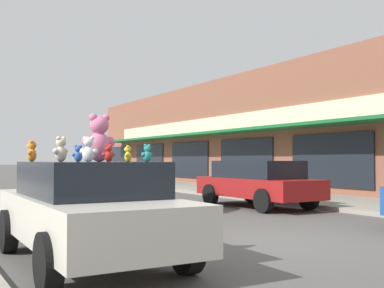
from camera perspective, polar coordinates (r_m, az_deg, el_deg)
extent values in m
plane|color=#514F4C|center=(8.61, 9.75, -11.37)|extent=(260.00, 260.00, 0.00)
cube|color=brown|center=(26.78, 16.58, 1.17)|extent=(11.80, 37.17, 5.60)
cube|color=#19662D|center=(22.43, 4.97, 1.51)|extent=(1.40, 31.23, 0.12)
cube|color=beige|center=(22.85, 6.29, 2.83)|extent=(0.08, 29.74, 0.70)
cube|color=black|center=(18.78, 16.03, -1.86)|extent=(0.06, 4.04, 2.00)
cube|color=black|center=(22.78, 6.33, -1.91)|extent=(0.06, 4.04, 2.00)
cube|color=black|center=(27.23, -0.34, -1.91)|extent=(0.06, 4.04, 2.00)
cube|color=black|center=(31.95, -5.09, -1.89)|extent=(0.06, 4.04, 2.00)
cube|color=black|center=(36.82, -8.61, -1.87)|extent=(0.06, 4.04, 2.00)
cube|color=beige|center=(6.93, -12.19, -8.47)|extent=(1.77, 4.21, 0.59)
cube|color=black|center=(6.89, -12.16, -4.05)|extent=(1.55, 2.32, 0.47)
cylinder|color=black|center=(8.04, -20.93, -9.60)|extent=(0.21, 0.66, 0.66)
cylinder|color=black|center=(8.46, -9.33, -9.30)|extent=(0.21, 0.66, 0.66)
cylinder|color=black|center=(5.52, -16.68, -13.29)|extent=(0.21, 0.66, 0.66)
cylinder|color=black|center=(6.12, -0.62, -12.21)|extent=(0.21, 0.66, 0.66)
ellipsoid|color=pink|center=(6.92, -10.94, -0.34)|extent=(0.34, 0.30, 0.42)
sphere|color=pink|center=(6.93, -10.92, 2.23)|extent=(0.29, 0.29, 0.27)
sphere|color=pink|center=(6.98, -10.19, 3.05)|extent=(0.12, 0.12, 0.11)
sphere|color=pink|center=(6.90, -11.64, 3.11)|extent=(0.12, 0.12, 0.11)
sphere|color=#FFA3DA|center=(7.03, -11.29, 2.04)|extent=(0.11, 0.11, 0.10)
sphere|color=pink|center=(7.01, -9.74, 0.24)|extent=(0.17, 0.17, 0.15)
sphere|color=pink|center=(6.87, -12.30, 0.29)|extent=(0.17, 0.17, 0.15)
ellipsoid|color=teal|center=(6.14, -5.33, -1.47)|extent=(0.13, 0.11, 0.14)
sphere|color=teal|center=(6.14, -5.33, -0.49)|extent=(0.11, 0.11, 0.09)
sphere|color=teal|center=(6.16, -5.08, -0.17)|extent=(0.04, 0.04, 0.04)
sphere|color=teal|center=(6.13, -5.57, -0.16)|extent=(0.04, 0.04, 0.04)
sphere|color=#47CDC6|center=(6.18, -5.54, -0.55)|extent=(0.04, 0.04, 0.03)
sphere|color=teal|center=(6.18, -4.95, -1.25)|extent=(0.06, 0.06, 0.05)
sphere|color=teal|center=(6.12, -5.81, -1.24)|extent=(0.06, 0.06, 0.05)
ellipsoid|color=orange|center=(7.50, -18.44, -1.25)|extent=(0.18, 0.19, 0.20)
sphere|color=orange|center=(7.51, -18.43, -0.14)|extent=(0.17, 0.17, 0.12)
sphere|color=orange|center=(7.55, -18.33, 0.21)|extent=(0.07, 0.07, 0.05)
sphere|color=orange|center=(7.46, -18.52, 0.24)|extent=(0.07, 0.07, 0.05)
sphere|color=#FFBA41|center=(7.52, -18.81, -0.20)|extent=(0.06, 0.06, 0.05)
sphere|color=orange|center=(7.58, -18.35, -1.00)|extent=(0.10, 0.10, 0.07)
sphere|color=orange|center=(7.43, -18.69, -0.98)|extent=(0.10, 0.10, 0.07)
ellipsoid|color=yellow|center=(6.29, -7.61, -1.51)|extent=(0.13, 0.13, 0.13)
sphere|color=yellow|center=(6.29, -7.60, -0.61)|extent=(0.12, 0.12, 0.09)
sphere|color=yellow|center=(6.32, -7.56, -0.31)|extent=(0.05, 0.05, 0.04)
sphere|color=yellow|center=(6.26, -7.64, -0.30)|extent=(0.05, 0.05, 0.04)
sphere|color=#FFFF4D|center=(6.30, -7.93, -0.65)|extent=(0.04, 0.04, 0.03)
sphere|color=yellow|center=(6.35, -7.61, -1.30)|extent=(0.07, 0.07, 0.05)
sphere|color=yellow|center=(6.24, -7.75, -1.29)|extent=(0.07, 0.07, 0.05)
ellipsoid|color=beige|center=(6.83, -15.27, -1.14)|extent=(0.22, 0.21, 0.22)
sphere|color=beige|center=(6.83, -15.26, 0.20)|extent=(0.19, 0.19, 0.14)
sphere|color=beige|center=(6.87, -14.97, 0.64)|extent=(0.08, 0.08, 0.06)
sphere|color=beige|center=(6.80, -15.55, 0.67)|extent=(0.08, 0.08, 0.06)
sphere|color=white|center=(6.87, -15.61, 0.12)|extent=(0.07, 0.07, 0.05)
sphere|color=beige|center=(6.90, -14.84, -0.84)|extent=(0.11, 0.11, 0.08)
sphere|color=beige|center=(6.77, -15.86, -0.81)|extent=(0.11, 0.11, 0.08)
ellipsoid|color=white|center=(6.28, -12.19, -1.17)|extent=(0.20, 0.20, 0.20)
sphere|color=white|center=(6.29, -12.18, 0.19)|extent=(0.18, 0.18, 0.13)
sphere|color=white|center=(6.27, -11.77, 0.65)|extent=(0.08, 0.08, 0.05)
sphere|color=white|center=(6.30, -12.58, 0.65)|extent=(0.08, 0.08, 0.05)
sphere|color=white|center=(6.34, -12.03, 0.11)|extent=(0.07, 0.07, 0.05)
sphere|color=white|center=(6.27, -11.44, -0.85)|extent=(0.10, 0.10, 0.07)
sphere|color=white|center=(6.32, -12.86, -0.85)|extent=(0.10, 0.10, 0.07)
ellipsoid|color=red|center=(6.48, -9.87, -1.46)|extent=(0.12, 0.10, 0.15)
sphere|color=red|center=(6.48, -9.86, -0.51)|extent=(0.10, 0.10, 0.09)
sphere|color=red|center=(6.49, -9.58, -0.20)|extent=(0.04, 0.04, 0.04)
sphere|color=red|center=(6.47, -10.14, -0.19)|extent=(0.04, 0.04, 0.04)
sphere|color=#FF4741|center=(6.52, -9.96, -0.57)|extent=(0.04, 0.04, 0.04)
sphere|color=red|center=(6.51, -9.40, -1.24)|extent=(0.06, 0.06, 0.05)
sphere|color=red|center=(6.47, -10.39, -1.23)|extent=(0.06, 0.06, 0.05)
ellipsoid|color=blue|center=(6.56, -13.35, -1.46)|extent=(0.11, 0.10, 0.14)
sphere|color=blue|center=(6.56, -13.34, -0.56)|extent=(0.10, 0.10, 0.09)
sphere|color=blue|center=(6.57, -13.06, -0.25)|extent=(0.04, 0.04, 0.04)
sphere|color=blue|center=(6.55, -13.61, -0.25)|extent=(0.04, 0.04, 0.04)
sphere|color=#548DFF|center=(6.60, -13.41, -0.61)|extent=(0.04, 0.04, 0.03)
sphere|color=blue|center=(6.58, -12.88, -1.25)|extent=(0.06, 0.06, 0.05)
sphere|color=blue|center=(6.55, -13.84, -1.24)|extent=(0.06, 0.06, 0.05)
cube|color=maroon|center=(14.53, 7.71, -5.10)|extent=(1.66, 4.26, 0.55)
cube|color=black|center=(14.51, 7.70, -3.00)|extent=(1.46, 2.76, 0.52)
cylinder|color=black|center=(15.16, 2.19, -6.01)|extent=(0.20, 0.66, 0.66)
cylinder|color=black|center=(16.09, 7.10, -5.76)|extent=(0.20, 0.66, 0.66)
cylinder|color=black|center=(13.02, 8.47, -6.68)|extent=(0.20, 0.66, 0.66)
cylinder|color=black|center=(14.08, 13.67, -6.28)|extent=(0.20, 0.66, 0.66)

